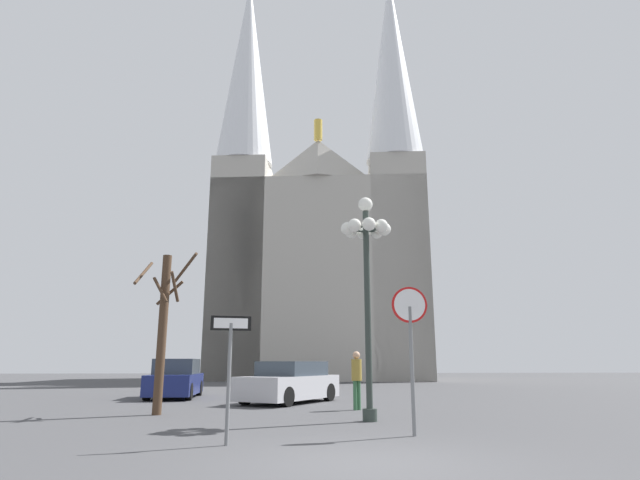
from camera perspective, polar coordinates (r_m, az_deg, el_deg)
name	(u,v)px	position (r m, az deg, el deg)	size (l,w,h in m)	color
ground_plane	(366,464)	(8.11, 5.15, -23.47)	(120.00, 120.00, 0.00)	#424244
cathedral	(320,240)	(44.59, 0.04, 0.01)	(18.67, 13.46, 37.17)	#ADA89E
stop_sign	(410,330)	(10.93, 10.00, -9.82)	(0.75, 0.08, 2.97)	slate
one_way_arrow_sign	(230,359)	(9.73, -10.00, -12.85)	(0.73, 0.19, 2.26)	slate
street_lamp	(366,256)	(13.65, 5.18, -1.84)	(1.35, 1.35, 5.78)	#2D3833
bare_tree	(163,325)	(15.62, -17.05, -9.01)	(1.65, 1.55, 4.59)	#473323
parked_car_near_silver	(290,383)	(19.23, -3.37, -15.55)	(3.90, 4.61, 1.44)	#B7B7BC
parked_car_far_navy	(176,380)	(22.57, -15.72, -14.68)	(1.88, 4.22, 1.55)	navy
pedestrian_walking	(357,374)	(16.41, 4.08, -14.61)	(0.32, 0.32, 1.75)	#33663F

